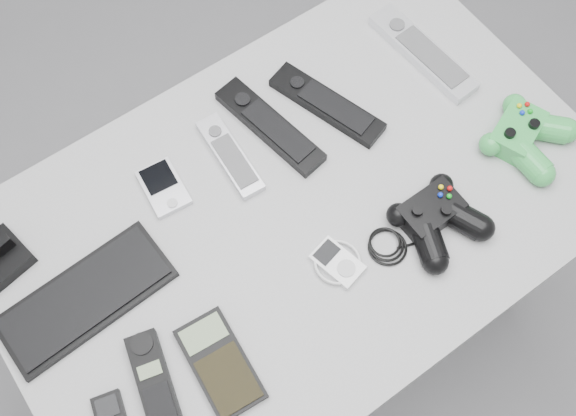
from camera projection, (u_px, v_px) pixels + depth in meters
floor at (284, 287)px, 1.87m from camera, size 3.50×3.50×0.00m
desk at (298, 222)px, 1.23m from camera, size 1.07×0.69×0.72m
pda_keyboard at (86, 298)px, 1.10m from camera, size 0.29×0.14×0.02m
pda at (163, 187)px, 1.18m from camera, size 0.08×0.11×0.02m
remote_silver_a at (230, 155)px, 1.21m from camera, size 0.06×0.18×0.02m
remote_black_a at (270, 126)px, 1.23m from camera, size 0.09×0.24×0.02m
remote_black_b at (327, 104)px, 1.25m from camera, size 0.12×0.24×0.02m
remote_silver_b at (423, 52)px, 1.30m from camera, size 0.07×0.25×0.03m
cordless_handset at (154, 383)px, 1.04m from camera, size 0.09×0.17×0.03m
calculator at (220, 364)px, 1.06m from camera, size 0.10×0.17×0.02m
mp3_player at (337, 262)px, 1.13m from camera, size 0.10×0.10×0.02m
controller_black at (437, 217)px, 1.14m from camera, size 0.25×0.16×0.05m
controller_green at (525, 134)px, 1.21m from camera, size 0.20×0.21×0.05m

